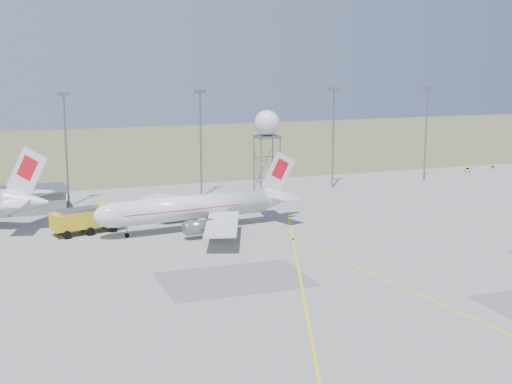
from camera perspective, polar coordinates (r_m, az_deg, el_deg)
name	(u,v)px	position (r m, az deg, el deg)	size (l,w,h in m)	color
ground	(444,300)	(84.05, 14.80, -8.33)	(400.00, 400.00, 0.00)	#979791
grass_strip	(167,147)	(211.67, -7.14, 3.59)	(400.00, 120.00, 0.03)	#525F34
building_grey	(11,201)	(131.29, -19.03, -0.69)	(19.00, 10.00, 3.90)	gray
mast_a	(66,140)	(132.15, -14.98, 4.06)	(2.20, 0.50, 20.50)	slate
mast_b	(201,134)	(136.51, -4.45, 4.62)	(2.20, 0.50, 20.50)	slate
mast_c	(333,129)	(146.40, 6.21, 5.03)	(2.20, 0.50, 20.50)	slate
mast_d	(426,125)	(157.26, 13.47, 5.20)	(2.20, 0.50, 20.50)	slate
taxi_sign_near	(467,169)	(172.43, 16.56, 1.80)	(1.60, 0.17, 1.20)	black
taxi_sign_far	(492,167)	(176.64, 18.39, 1.90)	(1.60, 0.17, 1.20)	black
airliner_main	(195,208)	(112.00, -4.87, -1.25)	(33.88, 32.79, 11.53)	silver
radar_tower	(267,151)	(132.07, 0.88, 3.34)	(4.71, 4.71, 17.05)	slate
fire_truck	(87,220)	(112.87, -13.33, -2.22)	(10.87, 6.19, 4.13)	gold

